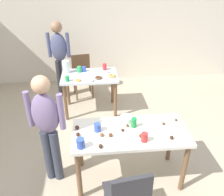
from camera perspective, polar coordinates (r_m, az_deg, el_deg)
ground_plane at (r=3.24m, az=1.43°, el=-19.16°), size 6.40×6.40×0.00m
wall_back at (r=5.46m, az=-2.56°, el=17.37°), size 6.40×0.10×2.60m
dining_table_near at (r=2.82m, az=4.45°, el=-9.85°), size 1.36×0.65×0.75m
dining_table_far at (r=4.25m, az=-5.50°, el=4.16°), size 1.01×0.67×0.75m
chair_far_table at (r=4.94m, az=-7.42°, el=6.07°), size 0.46×0.46×0.87m
person_girl_near at (r=2.78m, az=-15.77°, el=-5.94°), size 0.45×0.27×1.46m
person_adult_far at (r=4.79m, az=-12.87°, el=10.64°), size 0.46×0.25×1.58m
mixing_bowl at (r=2.91m, az=3.57°, el=-5.12°), size 0.16×0.16×0.07m
soda_can at (r=2.80m, az=5.44°, el=-6.06°), size 0.07×0.07×0.12m
fork_near at (r=2.89m, az=15.43°, el=-7.31°), size 0.17×0.02×0.01m
cup_near_0 at (r=2.73m, az=-3.60°, el=-7.25°), size 0.08×0.08×0.10m
cup_near_1 at (r=2.60m, az=8.02°, el=-9.58°), size 0.07×0.07×0.11m
cup_near_2 at (r=2.52m, az=-7.75°, el=-11.01°), size 0.09×0.09×0.11m
cake_ball_0 at (r=2.69m, az=-8.42°, el=-8.86°), size 0.05×0.05×0.05m
cake_ball_1 at (r=2.81m, az=3.83°, el=-6.81°), size 0.04×0.04×0.04m
cake_ball_2 at (r=2.74m, az=2.65°, el=-7.91°), size 0.04×0.04×0.04m
cake_ball_3 at (r=2.91m, az=12.61°, el=-6.18°), size 0.04×0.04×0.04m
cake_ball_4 at (r=3.02m, az=15.52°, el=-5.22°), size 0.04×0.04×0.04m
cake_ball_5 at (r=2.51m, az=-2.84°, el=-11.78°), size 0.05×0.05×0.05m
cake_ball_6 at (r=2.80m, az=-8.61°, el=-7.21°), size 0.05×0.05×0.05m
cake_ball_7 at (r=2.71m, az=14.51°, el=-9.42°), size 0.05×0.05×0.05m
cake_ball_8 at (r=2.66m, az=-0.38°, el=-9.11°), size 0.05×0.05×0.05m
cake_ball_9 at (r=2.67m, az=7.17°, el=-9.21°), size 0.05×0.05×0.05m
cake_ball_10 at (r=2.66m, az=-2.55°, el=-9.03°), size 0.05×0.05×0.05m
pitcher_far at (r=4.32m, az=-11.31°, el=7.56°), size 0.13×0.13×0.23m
cup_far_0 at (r=4.34m, az=-8.09°, el=7.04°), size 0.08×0.08×0.11m
cup_far_1 at (r=4.39m, az=-1.85°, el=7.70°), size 0.08×0.08×0.12m
cup_far_2 at (r=4.00m, az=-10.98°, el=4.71°), size 0.07×0.07×0.10m
cup_far_3 at (r=4.35m, az=-6.96°, el=7.10°), size 0.08×0.08×0.09m
donut_far_0 at (r=4.10m, az=-0.03°, el=5.51°), size 0.14×0.14×0.04m
donut_far_1 at (r=4.04m, az=-3.35°, el=5.05°), size 0.12×0.12×0.04m
donut_far_2 at (r=4.29m, az=-1.28°, el=6.52°), size 0.10×0.10×0.03m
donut_far_3 at (r=3.96m, az=-5.34°, el=4.41°), size 0.12×0.12×0.03m
donut_far_4 at (r=3.98m, az=-8.36°, el=4.33°), size 0.10×0.10×0.03m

